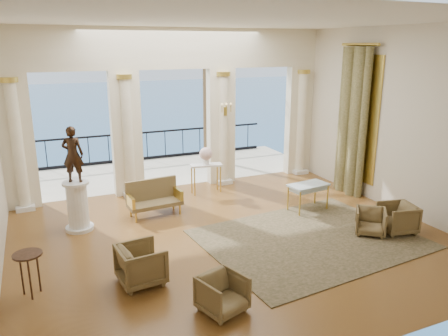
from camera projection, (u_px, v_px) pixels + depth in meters
name	position (u px, v px, depth m)	size (l,w,h in m)	color
floor	(232.00, 238.00, 9.47)	(9.00, 9.00, 0.00)	#4B2B14
room_walls	(259.00, 113.00, 7.70)	(9.00, 9.00, 9.00)	beige
arcade	(175.00, 99.00, 12.13)	(9.00, 0.56, 4.50)	beige
terrace	(160.00, 172.00, 14.59)	(10.00, 3.60, 0.10)	beige
balustrade	(147.00, 148.00, 15.88)	(9.00, 0.06, 1.03)	black
palm_tree	(205.00, 43.00, 14.95)	(2.00, 2.00, 4.50)	#4C3823
sea	(61.00, 116.00, 63.97)	(160.00, 160.00, 0.00)	#285E8C
curtain	(352.00, 122.00, 11.90)	(0.33, 1.40, 4.09)	#4C4923
window_frame	(358.00, 118.00, 11.95)	(0.04, 1.60, 3.40)	gold
wall_sconce	(226.00, 111.00, 12.50)	(0.30, 0.11, 0.33)	gold
rug	(310.00, 239.00, 9.39)	(4.42, 3.44, 0.02)	#30351C
armchair_a	(223.00, 292.00, 6.77)	(0.65, 0.61, 0.67)	#4B3E22
armchair_b	(371.00, 220.00, 9.59)	(0.62, 0.58, 0.64)	#4B3E22
armchair_c	(397.00, 217.00, 9.68)	(0.70, 0.66, 0.73)	#4B3E22
armchair_d	(141.00, 262.00, 7.59)	(0.75, 0.70, 0.77)	#4B3E22
settee	(154.00, 198.00, 10.71)	(1.34, 0.66, 0.86)	#4B3E22
game_table	(308.00, 187.00, 10.91)	(1.06, 0.67, 0.69)	#A2BFCC
pedestal	(78.00, 207.00, 9.75)	(0.62, 0.62, 1.14)	silver
statue	(73.00, 154.00, 9.43)	(0.45, 0.30, 1.24)	black
console_table	(206.00, 169.00, 12.20)	(0.92, 0.50, 0.83)	silver
urn	(206.00, 155.00, 12.09)	(0.36, 0.36, 0.48)	white
side_table	(28.00, 260.00, 7.13)	(0.47, 0.47, 0.76)	black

